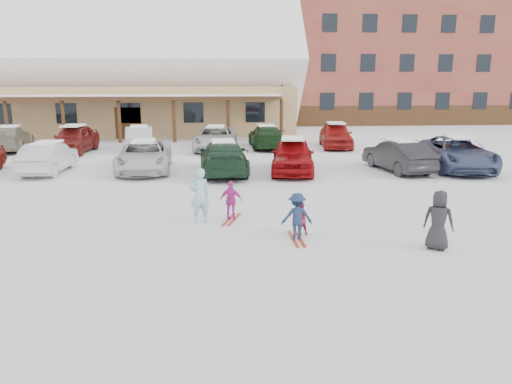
{
  "coord_description": "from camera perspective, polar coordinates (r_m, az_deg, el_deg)",
  "views": [
    {
      "loc": [
        -0.81,
        -12.97,
        4.21
      ],
      "look_at": [
        0.3,
        1.0,
        1.0
      ],
      "focal_mm": 35.0,
      "sensor_mm": 36.0,
      "label": 1
    }
  ],
  "objects": [
    {
      "name": "parked_car_2",
      "position": [
        23.55,
        -12.65,
        4.03
      ],
      "size": [
        2.6,
        5.19,
        1.41
      ],
      "primitive_type": "imported",
      "rotation": [
        0.0,
        0.0,
        0.05
      ],
      "color": "silver",
      "rests_on": "ground"
    },
    {
      "name": "parked_car_10",
      "position": [
        29.92,
        -4.64,
        6.14
      ],
      "size": [
        2.81,
        5.31,
        1.42
      ],
      "primitive_type": "imported",
      "rotation": [
        0.0,
        0.0,
        -0.09
      ],
      "color": "silver",
      "rests_on": "ground"
    },
    {
      "name": "ground",
      "position": [
        13.66,
        -0.92,
        -5.05
      ],
      "size": [
        160.0,
        160.0,
        0.0
      ],
      "primitive_type": "plane",
      "color": "white",
      "rests_on": "ground"
    },
    {
      "name": "parked_car_6",
      "position": [
        25.23,
        22.04,
        4.11
      ],
      "size": [
        3.36,
        5.84,
        1.53
      ],
      "primitive_type": "imported",
      "rotation": [
        0.0,
        0.0,
        -0.15
      ],
      "color": "#3B4568",
      "rests_on": "ground"
    },
    {
      "name": "parked_car_3",
      "position": [
        22.43,
        -3.74,
        3.96
      ],
      "size": [
        2.24,
        5.14,
        1.47
      ],
      "primitive_type": "imported",
      "rotation": [
        0.0,
        0.0,
        3.18
      ],
      "color": "#193623",
      "rests_on": "ground"
    },
    {
      "name": "toddler_red",
      "position": [
        13.67,
        5.06,
        -3.06
      ],
      "size": [
        0.54,
        0.48,
        0.93
      ],
      "primitive_type": "imported",
      "rotation": [
        0.0,
        0.0,
        3.48
      ],
      "color": "#AE2748",
      "rests_on": "ground"
    },
    {
      "name": "child_navy",
      "position": [
        13.24,
        4.7,
        -2.81
      ],
      "size": [
        0.83,
        0.49,
        1.27
      ],
      "primitive_type": "imported",
      "rotation": [
        0.0,
        0.0,
        3.17
      ],
      "color": "#182945",
      "rests_on": "ground"
    },
    {
      "name": "bystander_dark",
      "position": [
        13.22,
        20.14,
        -3.05
      ],
      "size": [
        0.88,
        0.81,
        1.52
      ],
      "primitive_type": "imported",
      "rotation": [
        0.0,
        0.0,
        2.57
      ],
      "color": "black",
      "rests_on": "ground"
    },
    {
      "name": "conifer_3",
      "position": [
        57.38,
        2.33,
        13.8
      ],
      "size": [
        3.96,
        3.96,
        9.18
      ],
      "color": "black",
      "rests_on": "ground"
    },
    {
      "name": "parked_car_7",
      "position": [
        32.97,
        -26.33,
        5.49
      ],
      "size": [
        2.76,
        5.2,
        1.43
      ],
      "primitive_type": "imported",
      "rotation": [
        0.0,
        0.0,
        3.3
      ],
      "color": "gray",
      "rests_on": "ground"
    },
    {
      "name": "skis_child_navy",
      "position": [
        13.42,
        4.65,
        -5.36
      ],
      "size": [
        0.24,
        1.4,
        0.03
      ],
      "primitive_type": "cube",
      "rotation": [
        0.0,
        0.0,
        3.17
      ],
      "color": "#9E3416",
      "rests_on": "ground"
    },
    {
      "name": "alpine_hotel",
      "position": [
        53.34,
        12.47,
        17.37
      ],
      "size": [
        31.48,
        14.01,
        21.48
      ],
      "color": "maroon",
      "rests_on": "ground"
    },
    {
      "name": "child_magenta",
      "position": [
        15.04,
        -2.84,
        -0.99
      ],
      "size": [
        0.76,
        0.49,
        1.21
      ],
      "primitive_type": "imported",
      "rotation": [
        0.0,
        0.0,
        2.85
      ],
      "color": "#C32895",
      "rests_on": "ground"
    },
    {
      "name": "parked_car_8",
      "position": [
        30.64,
        -20.08,
        5.7
      ],
      "size": [
        2.21,
        4.73,
        1.57
      ],
      "primitive_type": "imported",
      "rotation": [
        0.0,
        0.0,
        -0.08
      ],
      "color": "maroon",
      "rests_on": "ground"
    },
    {
      "name": "parked_car_11",
      "position": [
        30.74,
        1.19,
        6.33
      ],
      "size": [
        2.02,
        4.8,
        1.38
      ],
      "primitive_type": "imported",
      "rotation": [
        0.0,
        0.0,
        3.16
      ],
      "color": "#173516",
      "rests_on": "ground"
    },
    {
      "name": "parked_car_12",
      "position": [
        31.31,
        9.1,
        6.42
      ],
      "size": [
        2.29,
        4.65,
        1.53
      ],
      "primitive_type": "imported",
      "rotation": [
        0.0,
        0.0,
        -0.11
      ],
      "color": "#A41C1A",
      "rests_on": "ground"
    },
    {
      "name": "adult_skier",
      "position": [
        14.78,
        -6.47,
        -0.41
      ],
      "size": [
        0.7,
        0.58,
        1.66
      ],
      "primitive_type": "imported",
      "rotation": [
        0.0,
        0.0,
        3.48
      ],
      "color": "#96C1D3",
      "rests_on": "ground"
    },
    {
      "name": "conifer_4",
      "position": [
        68.52,
        26.78,
        13.52
      ],
      "size": [
        5.06,
        5.06,
        11.73
      ],
      "color": "black",
      "rests_on": "ground"
    },
    {
      "name": "parked_car_1",
      "position": [
        24.49,
        -22.66,
        3.64
      ],
      "size": [
        1.59,
        4.24,
        1.38
      ],
      "primitive_type": "imported",
      "rotation": [
        0.0,
        0.0,
        3.11
      ],
      "color": "silver",
      "rests_on": "ground"
    },
    {
      "name": "parked_car_4",
      "position": [
        22.68,
        4.2,
        4.19
      ],
      "size": [
        2.52,
        4.84,
        1.57
      ],
      "primitive_type": "imported",
      "rotation": [
        0.0,
        0.0,
        -0.15
      ],
      "color": "maroon",
      "rests_on": "ground"
    },
    {
      "name": "skis_child_magenta",
      "position": [
        15.19,
        -2.82,
        -3.14
      ],
      "size": [
        0.6,
        1.4,
        0.03
      ],
      "primitive_type": "cube",
      "rotation": [
        0.0,
        0.0,
        2.85
      ],
      "color": "#9E3416",
      "rests_on": "ground"
    },
    {
      "name": "day_lodge",
      "position": [
        41.74,
        -16.23,
        12.04
      ],
      "size": [
        29.12,
        12.5,
        10.38
      ],
      "color": "tan",
      "rests_on": "ground"
    },
    {
      "name": "parked_car_9",
      "position": [
        30.67,
        -13.18,
        6.01
      ],
      "size": [
        2.08,
        4.48,
        1.42
      ],
      "primitive_type": "imported",
      "rotation": [
        0.0,
        0.0,
        3.28
      ],
      "color": "silver",
      "rests_on": "ground"
    },
    {
      "name": "parked_car_5",
      "position": [
        23.92,
        15.93,
        4.0
      ],
      "size": [
        2.24,
        4.54,
        1.43
      ],
      "primitive_type": "imported",
      "rotation": [
        0.0,
        0.0,
        3.31
      ],
      "color": "black",
      "rests_on": "ground"
    },
    {
      "name": "lamp_post",
      "position": [
        38.36,
        2.98,
        11.73
      ],
      "size": [
        0.5,
        0.25,
        6.06
      ],
      "color": "black",
      "rests_on": "ground"
    }
  ]
}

